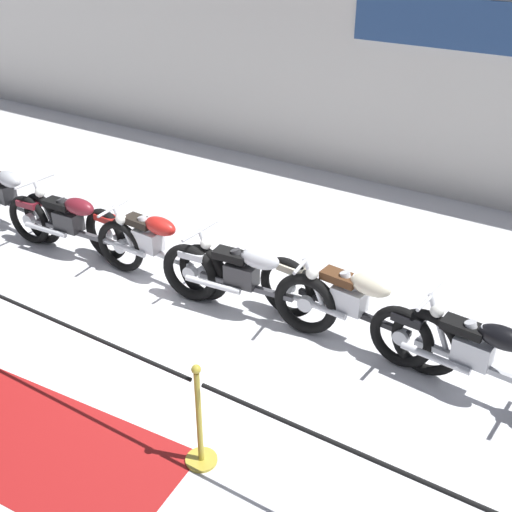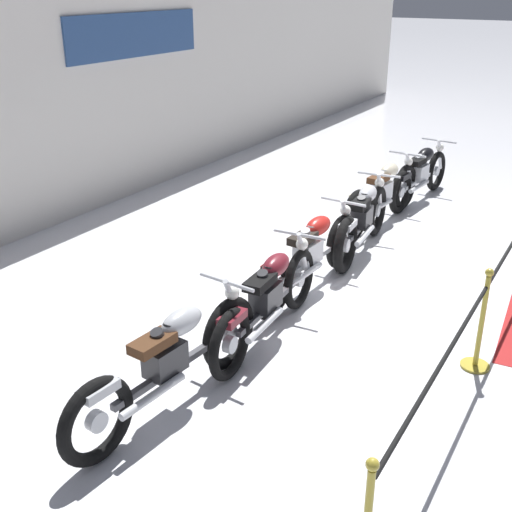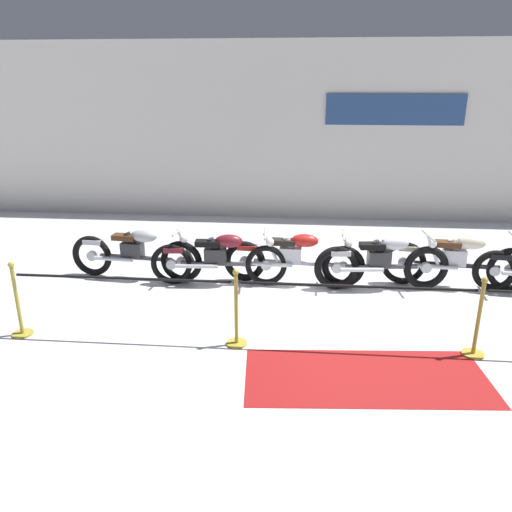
{
  "view_description": "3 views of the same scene",
  "coord_description": "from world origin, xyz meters",
  "px_view_note": "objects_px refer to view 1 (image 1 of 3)",
  "views": [
    {
      "loc": [
        4.06,
        -4.62,
        4.29
      ],
      "look_at": [
        0.46,
        1.14,
        0.43
      ],
      "focal_mm": 45.0,
      "sensor_mm": 36.0,
      "label": 1
    },
    {
      "loc": [
        -7.12,
        -2.39,
        3.47
      ],
      "look_at": [
        -1.31,
        1.04,
        0.57
      ],
      "focal_mm": 45.0,
      "sensor_mm": 36.0,
      "label": 2
    },
    {
      "loc": [
        -0.67,
        -7.28,
        3.26
      ],
      "look_at": [
        -1.38,
        0.64,
        0.47
      ],
      "focal_mm": 35.0,
      "sensor_mm": 36.0,
      "label": 3
    }
  ],
  "objects_px": {
    "motorcycle_maroon_1": "(72,225)",
    "motorcycle_black_5": "(478,358)",
    "motorcycle_red_2": "(152,246)",
    "motorcycle_cream_4": "(354,305)",
    "motorcycle_silver_3": "(246,281)",
    "floor_banner": "(32,443)",
    "stanchion_mid_right": "(200,431)",
    "motorcycle_silver_0": "(6,197)"
  },
  "relations": [
    {
      "from": "motorcycle_silver_0",
      "to": "motorcycle_maroon_1",
      "type": "distance_m",
      "value": 1.48
    },
    {
      "from": "motorcycle_maroon_1",
      "to": "motorcycle_black_5",
      "type": "bearing_deg",
      "value": 0.64
    },
    {
      "from": "motorcycle_black_5",
      "to": "stanchion_mid_right",
      "type": "distance_m",
      "value": 2.71
    },
    {
      "from": "motorcycle_silver_0",
      "to": "motorcycle_red_2",
      "type": "distance_m",
      "value": 2.72
    },
    {
      "from": "motorcycle_maroon_1",
      "to": "floor_banner",
      "type": "xyz_separation_m",
      "value": [
        2.15,
        -2.65,
        -0.47
      ]
    },
    {
      "from": "motorcycle_black_5",
      "to": "floor_banner",
      "type": "height_order",
      "value": "motorcycle_black_5"
    },
    {
      "from": "motorcycle_silver_0",
      "to": "motorcycle_black_5",
      "type": "bearing_deg",
      "value": -0.64
    },
    {
      "from": "stanchion_mid_right",
      "to": "floor_banner",
      "type": "bearing_deg",
      "value": -155.63
    },
    {
      "from": "motorcycle_silver_0",
      "to": "motorcycle_silver_3",
      "type": "bearing_deg",
      "value": -1.2
    },
    {
      "from": "stanchion_mid_right",
      "to": "floor_banner",
      "type": "height_order",
      "value": "stanchion_mid_right"
    },
    {
      "from": "motorcycle_cream_4",
      "to": "floor_banner",
      "type": "relative_size",
      "value": 0.86
    },
    {
      "from": "motorcycle_silver_3",
      "to": "motorcycle_cream_4",
      "type": "xyz_separation_m",
      "value": [
        1.24,
        0.17,
        0.01
      ]
    },
    {
      "from": "motorcycle_red_2",
      "to": "motorcycle_cream_4",
      "type": "distance_m",
      "value": 2.69
    },
    {
      "from": "motorcycle_silver_0",
      "to": "motorcycle_silver_3",
      "type": "relative_size",
      "value": 1.07
    },
    {
      "from": "motorcycle_black_5",
      "to": "motorcycle_maroon_1",
      "type": "bearing_deg",
      "value": -179.36
    },
    {
      "from": "motorcycle_silver_3",
      "to": "motorcycle_cream_4",
      "type": "bearing_deg",
      "value": 7.88
    },
    {
      "from": "motorcycle_maroon_1",
      "to": "floor_banner",
      "type": "distance_m",
      "value": 3.45
    },
    {
      "from": "motorcycle_silver_0",
      "to": "floor_banner",
      "type": "relative_size",
      "value": 0.84
    },
    {
      "from": "motorcycle_silver_3",
      "to": "motorcycle_cream_4",
      "type": "distance_m",
      "value": 1.26
    },
    {
      "from": "motorcycle_maroon_1",
      "to": "stanchion_mid_right",
      "type": "xyz_separation_m",
      "value": [
        3.56,
        -2.01,
        -0.11
      ]
    },
    {
      "from": "motorcycle_maroon_1",
      "to": "motorcycle_black_5",
      "type": "relative_size",
      "value": 1.02
    },
    {
      "from": "motorcycle_maroon_1",
      "to": "motorcycle_red_2",
      "type": "height_order",
      "value": "motorcycle_red_2"
    },
    {
      "from": "stanchion_mid_right",
      "to": "floor_banner",
      "type": "relative_size",
      "value": 0.37
    },
    {
      "from": "motorcycle_silver_0",
      "to": "motorcycle_maroon_1",
      "type": "height_order",
      "value": "motorcycle_silver_0"
    },
    {
      "from": "motorcycle_black_5",
      "to": "stanchion_mid_right",
      "type": "height_order",
      "value": "stanchion_mid_right"
    },
    {
      "from": "motorcycle_maroon_1",
      "to": "motorcycle_black_5",
      "type": "height_order",
      "value": "motorcycle_maroon_1"
    },
    {
      "from": "motorcycle_red_2",
      "to": "motorcycle_black_5",
      "type": "distance_m",
      "value": 4.05
    },
    {
      "from": "motorcycle_silver_0",
      "to": "motorcycle_cream_4",
      "type": "relative_size",
      "value": 0.98
    },
    {
      "from": "floor_banner",
      "to": "motorcycle_red_2",
      "type": "bearing_deg",
      "value": 103.84
    },
    {
      "from": "motorcycle_silver_3",
      "to": "stanchion_mid_right",
      "type": "relative_size",
      "value": 2.1
    },
    {
      "from": "motorcycle_silver_0",
      "to": "motorcycle_silver_3",
      "type": "xyz_separation_m",
      "value": [
        4.17,
        -0.09,
        -0.0
      ]
    },
    {
      "from": "motorcycle_red_2",
      "to": "motorcycle_cream_4",
      "type": "height_order",
      "value": "motorcycle_cream_4"
    },
    {
      "from": "motorcycle_silver_0",
      "to": "motorcycle_maroon_1",
      "type": "bearing_deg",
      "value": -5.22
    },
    {
      "from": "motorcycle_red_2",
      "to": "motorcycle_silver_3",
      "type": "xyz_separation_m",
      "value": [
        1.45,
        -0.09,
        0.01
      ]
    },
    {
      "from": "motorcycle_maroon_1",
      "to": "floor_banner",
      "type": "height_order",
      "value": "motorcycle_maroon_1"
    },
    {
      "from": "motorcycle_silver_3",
      "to": "floor_banner",
      "type": "distance_m",
      "value": 2.79
    },
    {
      "from": "motorcycle_silver_0",
      "to": "motorcycle_black_5",
      "type": "height_order",
      "value": "motorcycle_silver_0"
    },
    {
      "from": "motorcycle_maroon_1",
      "to": "motorcycle_cream_4",
      "type": "distance_m",
      "value": 3.94
    },
    {
      "from": "motorcycle_silver_3",
      "to": "motorcycle_black_5",
      "type": "height_order",
      "value": "motorcycle_silver_3"
    },
    {
      "from": "motorcycle_silver_0",
      "to": "motorcycle_black_5",
      "type": "distance_m",
      "value": 6.77
    },
    {
      "from": "motorcycle_silver_3",
      "to": "motorcycle_maroon_1",
      "type": "bearing_deg",
      "value": -178.99
    },
    {
      "from": "motorcycle_maroon_1",
      "to": "motorcycle_red_2",
      "type": "xyz_separation_m",
      "value": [
        1.25,
        0.13,
        -0.01
      ]
    }
  ]
}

